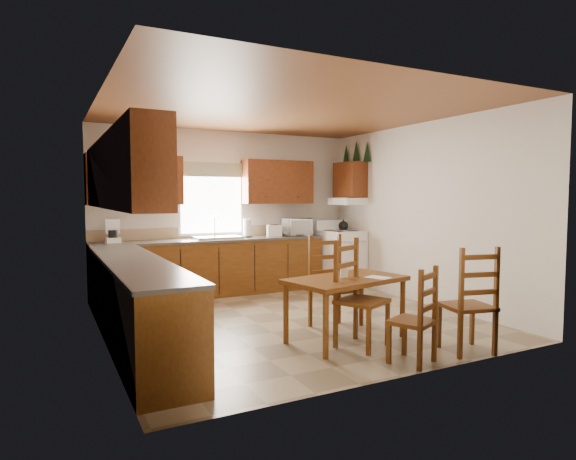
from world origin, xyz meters
name	(u,v)px	position (x,y,z in m)	size (l,w,h in m)	color
floor	(288,320)	(0.00, 0.00, 0.00)	(4.50, 4.50, 0.00)	gray
ceiling	(288,110)	(0.00, 0.00, 2.70)	(4.50, 4.50, 0.00)	brown
wall_left	(102,220)	(-2.25, 0.00, 1.35)	(4.50, 4.50, 0.00)	silver
wall_right	(422,214)	(2.25, 0.00, 1.35)	(4.50, 4.50, 0.00)	silver
wall_back	(228,211)	(0.00, 2.25, 1.35)	(4.50, 4.50, 0.00)	silver
wall_front	(406,226)	(0.00, -2.25, 1.35)	(4.50, 4.50, 0.00)	silver
lower_cab_back	(213,268)	(-0.38, 1.95, 0.44)	(3.75, 0.60, 0.88)	brown
lower_cab_left	(135,304)	(-1.95, -0.15, 0.44)	(0.60, 3.60, 0.88)	brown
counter_back	(213,240)	(-0.38, 1.95, 0.90)	(3.75, 0.63, 0.04)	#47423D
counter_left	(134,262)	(-1.95, -0.15, 0.90)	(0.63, 3.60, 0.04)	#47423D
backsplash	(207,232)	(-0.38, 2.24, 1.01)	(3.75, 0.01, 0.18)	#9D835E
upper_cab_back_left	(135,180)	(-1.55, 2.08, 1.85)	(1.41, 0.33, 0.75)	#602B12
upper_cab_back_right	(278,182)	(0.86, 2.08, 1.85)	(1.25, 0.33, 0.75)	#602B12
upper_cab_left	(119,173)	(-2.08, -0.15, 1.85)	(0.33, 3.60, 0.75)	#602B12
upper_cab_stove	(350,180)	(2.08, 1.65, 1.90)	(0.33, 0.62, 0.62)	#602B12
range_hood	(347,201)	(2.03, 1.65, 1.52)	(0.44, 0.62, 0.12)	white
window_frame	(212,200)	(-0.30, 2.22, 1.55)	(1.13, 0.02, 1.18)	white
window_pane	(212,200)	(-0.30, 2.21, 1.55)	(1.05, 0.01, 1.10)	white
window_valance	(212,170)	(-0.30, 2.19, 2.05)	(1.19, 0.01, 0.24)	#436039
sink_basin	(217,237)	(-0.30, 1.95, 0.94)	(0.75, 0.45, 0.04)	silver
pine_decal_a	(367,152)	(2.21, 1.33, 2.38)	(0.22, 0.22, 0.36)	black
pine_decal_b	(356,151)	(2.21, 1.65, 2.42)	(0.22, 0.22, 0.36)	black
pine_decal_c	(346,154)	(2.21, 1.97, 2.38)	(0.22, 0.22, 0.36)	black
stove	(341,259)	(1.88, 1.62, 0.49)	(0.66, 0.68, 0.98)	white
coffeemaker	(113,231)	(-1.90, 1.99, 1.10)	(0.21, 0.25, 0.36)	white
paper_towel	(247,228)	(0.24, 1.98, 1.07)	(0.13, 0.13, 0.31)	white
toaster	(274,231)	(0.71, 1.91, 1.02)	(0.24, 0.15, 0.20)	white
microwave	(297,227)	(1.17, 1.95, 1.07)	(0.50, 0.36, 0.30)	white
dining_table	(346,309)	(0.16, -1.09, 0.35)	(1.32, 0.75, 0.71)	brown
chair_near_left	(412,315)	(0.32, -1.99, 0.47)	(0.39, 0.37, 0.93)	brown
chair_near_right	(467,299)	(1.05, -1.99, 0.55)	(0.46, 0.44, 1.10)	brown
chair_far_left	(333,283)	(0.29, -0.63, 0.56)	(0.47, 0.45, 1.12)	brown
chair_far_right	(362,294)	(0.19, -1.36, 0.57)	(0.48, 0.45, 1.14)	brown
table_paper	(378,277)	(0.48, -1.25, 0.71)	(0.19, 0.26, 0.00)	white
table_card	(344,272)	(0.14, -1.08, 0.77)	(0.09, 0.02, 0.12)	white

